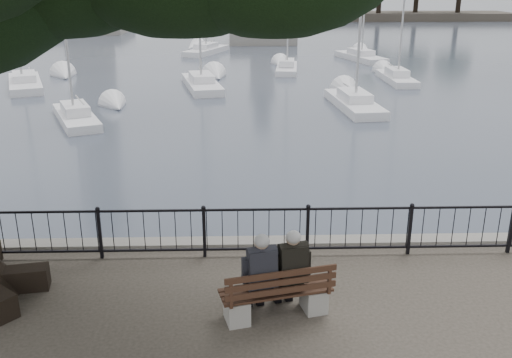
{
  "coord_description": "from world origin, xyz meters",
  "views": [
    {
      "loc": [
        -0.29,
        -7.53,
        5.18
      ],
      "look_at": [
        0.0,
        2.5,
        1.6
      ],
      "focal_mm": 40.0,
      "sensor_mm": 36.0,
      "label": 1
    }
  ],
  "objects_px": {
    "person_left": "(259,278)",
    "person_right": "(290,273)",
    "lion_monument": "(262,18)",
    "bench": "(277,298)"
  },
  "relations": [
    {
      "from": "person_left",
      "to": "person_right",
      "type": "relative_size",
      "value": 1.0
    },
    {
      "from": "person_right",
      "to": "lion_monument",
      "type": "height_order",
      "value": "lion_monument"
    },
    {
      "from": "bench",
      "to": "lion_monument",
      "type": "height_order",
      "value": "lion_monument"
    },
    {
      "from": "person_left",
      "to": "person_right",
      "type": "bearing_deg",
      "value": 13.78
    },
    {
      "from": "person_right",
      "to": "bench",
      "type": "bearing_deg",
      "value": -143.08
    },
    {
      "from": "bench",
      "to": "lion_monument",
      "type": "xyz_separation_m",
      "value": [
        1.73,
        49.55,
        1.03
      ]
    },
    {
      "from": "bench",
      "to": "person_right",
      "type": "distance_m",
      "value": 0.45
    },
    {
      "from": "person_left",
      "to": "lion_monument",
      "type": "xyz_separation_m",
      "value": [
        2.01,
        49.51,
        0.67
      ]
    },
    {
      "from": "bench",
      "to": "person_right",
      "type": "relative_size",
      "value": 1.25
    },
    {
      "from": "person_left",
      "to": "lion_monument",
      "type": "height_order",
      "value": "lion_monument"
    }
  ]
}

